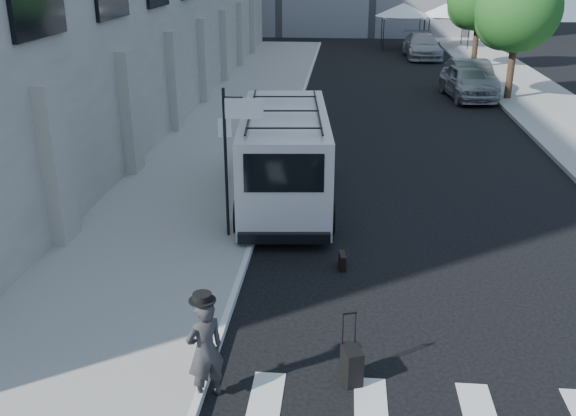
% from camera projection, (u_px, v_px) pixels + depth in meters
% --- Properties ---
extents(ground, '(120.00, 120.00, 0.00)m').
position_uv_depth(ground, '(335.00, 315.00, 12.11)').
color(ground, black).
rests_on(ground, ground).
extents(sidewalk_left, '(4.50, 48.00, 0.15)m').
position_uv_depth(sidewalk_left, '(243.00, 114.00, 27.26)').
color(sidewalk_left, gray).
rests_on(sidewalk_left, ground).
extents(sidewalk_right, '(4.00, 56.00, 0.15)m').
position_uv_depth(sidewalk_right, '(538.00, 100.00, 29.86)').
color(sidewalk_right, gray).
rests_on(sidewalk_right, ground).
extents(sign_pole, '(1.03, 0.07, 3.50)m').
position_uv_depth(sign_pole, '(235.00, 133.00, 14.30)').
color(sign_pole, black).
rests_on(sign_pole, sidewalk_left).
extents(tree_near, '(3.80, 3.83, 6.03)m').
position_uv_depth(tree_near, '(515.00, 12.00, 28.70)').
color(tree_near, black).
rests_on(tree_near, ground).
extents(tree_far, '(3.80, 3.83, 6.03)m').
position_uv_depth(tree_far, '(478.00, 0.00, 37.04)').
color(tree_far, black).
rests_on(tree_far, ground).
extents(tent_left, '(4.00, 4.00, 3.20)m').
position_uv_depth(tent_left, '(403.00, 10.00, 45.99)').
color(tent_left, black).
rests_on(tent_left, ground).
extents(tent_right, '(4.00, 4.00, 3.20)m').
position_uv_depth(tent_right, '(448.00, 10.00, 46.19)').
color(tent_right, black).
rests_on(tent_right, ground).
extents(businessman, '(0.73, 0.70, 1.68)m').
position_uv_depth(businessman, '(205.00, 350.00, 9.57)').
color(businessman, '#303032').
rests_on(businessman, ground).
extents(briefcase, '(0.17, 0.45, 0.34)m').
position_uv_depth(briefcase, '(342.00, 261.00, 13.89)').
color(briefcase, black).
rests_on(briefcase, ground).
extents(suitcase, '(0.38, 0.48, 1.16)m').
position_uv_depth(suitcase, '(352.00, 365.00, 10.12)').
color(suitcase, black).
rests_on(suitcase, ground).
extents(cargo_van, '(2.86, 6.94, 2.53)m').
position_uv_depth(cargo_van, '(285.00, 156.00, 17.28)').
color(cargo_van, silver).
rests_on(cargo_van, ground).
extents(parked_car_a, '(2.37, 4.85, 1.59)m').
position_uv_depth(parked_car_a, '(468.00, 82.00, 30.24)').
color(parked_car_a, gray).
rests_on(parked_car_a, ground).
extents(parked_car_b, '(1.93, 5.05, 1.64)m').
position_uv_depth(parked_car_b, '(471.00, 78.00, 31.02)').
color(parked_car_b, slate).
rests_on(parked_car_b, ground).
extents(parked_car_c, '(2.38, 5.47, 1.56)m').
position_uv_depth(parked_car_c, '(422.00, 46.00, 42.40)').
color(parked_car_c, '#9B9FA3').
rests_on(parked_car_c, ground).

